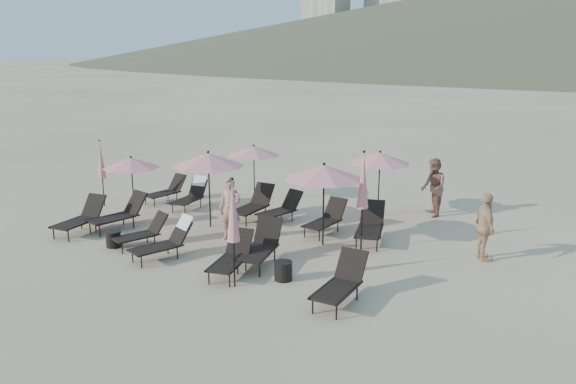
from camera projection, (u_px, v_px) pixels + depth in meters
The scene contains 28 objects.
ground at pixel (221, 262), 14.39m from camera, with size 800.00×800.00×0.00m, color #D6BA8C.
hotel_skyline at pixel (409, 13), 280.24m from camera, with size 109.00×82.00×55.00m.
lounger_0 at pixel (120, 213), 17.04m from camera, with size 1.02×1.91×1.04m.
lounger_1 at pixel (143, 232), 15.51m from camera, with size 1.03×1.62×0.87m.
lounger_2 at pixel (167, 240), 14.61m from camera, with size 1.09×1.77×1.04m.
lounger_3 at pixel (232, 256), 13.57m from camera, with size 1.02×1.76×0.95m.
lounger_4 at pixel (261, 246), 14.20m from camera, with size 1.10×1.91×1.03m.
lounger_5 at pixel (341, 282), 12.01m from camera, with size 0.71×1.74×0.99m.
lounger_6 at pixel (167, 190), 20.12m from camera, with size 0.82×1.66×0.92m.
lounger_7 at pixel (192, 194), 19.37m from camera, with size 0.82×1.69×1.01m.
lounger_8 at pixel (253, 204), 18.05m from camera, with size 0.74×1.82×1.04m.
lounger_9 at pixel (281, 208), 17.77m from camera, with size 0.97×1.70×0.92m.
lounger_10 at pixel (326, 218), 16.66m from camera, with size 0.75×1.68×0.94m.
lounger_11 at pixel (370, 225), 15.90m from camera, with size 1.19×1.92×1.03m.
lounger_12 at pixel (81, 217), 16.68m from camera, with size 0.91×1.84×1.02m.
umbrella_open_0 at pixel (131, 163), 18.11m from camera, with size 1.85×1.85×1.99m.
umbrella_open_1 at pixel (208, 160), 16.83m from camera, with size 2.21×2.21×2.38m.
umbrella_open_2 at pixel (324, 172), 15.19m from camera, with size 2.19×2.19×2.35m.
umbrella_open_3 at pixel (254, 151), 20.04m from camera, with size 1.90×1.90×2.05m.
umbrella_open_4 at pixel (380, 158), 18.08m from camera, with size 2.01×2.01×2.17m.
umbrella_closed_0 at pixel (233, 212), 12.48m from camera, with size 0.30×0.30×2.58m.
umbrella_closed_1 at pixel (363, 181), 14.90m from camera, with size 0.32×0.32×2.74m.
umbrella_closed_2 at pixel (101, 160), 19.27m from camera, with size 0.27×0.27×2.35m.
side_table_0 at pixel (113, 239), 15.50m from camera, with size 0.42×0.42×0.45m, color black.
side_table_1 at pixel (283, 271), 13.23m from camera, with size 0.43×0.43×0.46m, color black.
beachgoer_a at pixel (230, 209), 15.94m from camera, with size 0.67×0.44×1.83m, color tan.
beachgoer_b at pixel (433, 188), 18.27m from camera, with size 0.93×0.72×1.91m, color #925F4B.
beachgoer_c at pixel (485, 227), 14.35m from camera, with size 1.05×0.44×1.79m, color tan.
Camera 1 is at (8.53, -10.62, 5.24)m, focal length 35.00 mm.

